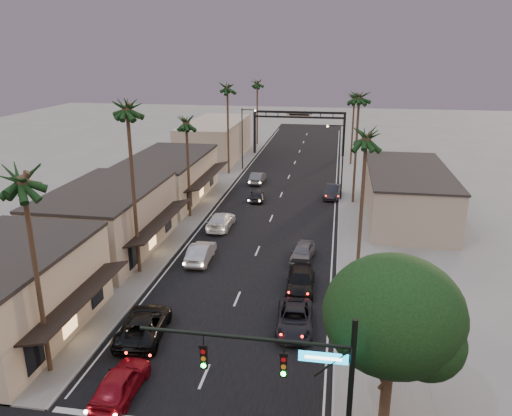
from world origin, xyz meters
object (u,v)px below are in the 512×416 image
(palm_rb, at_px, (359,94))
(oncoming_pickup, at_px, (144,324))
(corner_tree, at_px, (395,319))
(arch, at_px, (299,122))
(streetlight_right, at_px, (340,156))
(streetlight_left, at_px, (244,134))
(palm_la, at_px, (21,173))
(palm_far, at_px, (257,81))
(curbside_near, at_px, (295,319))
(curbside_black, at_px, (301,281))
(palm_ld, at_px, (227,85))
(palm_ra, at_px, (367,133))
(oncoming_silver, at_px, (201,252))
(palm_rc, at_px, (355,95))
(palm_lc, at_px, (186,118))
(palm_lb, at_px, (127,104))
(traffic_signal, at_px, (301,377))
(oncoming_red, at_px, (121,382))

(palm_rb, height_order, oncoming_pickup, palm_rb)
(corner_tree, bearing_deg, palm_rb, 91.37)
(oncoming_pickup, bearing_deg, arch, -100.38)
(streetlight_right, bearing_deg, streetlight_left, 136.79)
(palm_la, bearing_deg, palm_far, 89.75)
(curbside_near, bearing_deg, curbside_black, 87.16)
(palm_ld, xyz_separation_m, palm_rb, (17.20, -11.00, 0.00))
(palm_la, bearing_deg, palm_ra, 41.09)
(palm_far, height_order, oncoming_silver, palm_far)
(palm_far, distance_m, oncoming_silver, 54.15)
(palm_ld, height_order, oncoming_silver, palm_ld)
(palm_rc, relative_size, oncoming_silver, 2.54)
(palm_la, xyz_separation_m, palm_lc, (-0.00, 27.00, -0.97))
(palm_ra, xyz_separation_m, palm_rc, (0.00, 40.00, -0.97))
(streetlight_left, relative_size, palm_lb, 0.59)
(traffic_signal, height_order, curbside_near, traffic_signal)
(palm_rc, height_order, oncoming_red, palm_rc)
(streetlight_right, height_order, palm_rb, palm_rb)
(palm_far, xyz_separation_m, oncoming_pickup, (3.51, -64.65, -10.65))
(corner_tree, xyz_separation_m, arch, (-9.48, 62.55, -0.45))
(palm_lb, bearing_deg, palm_rb, 51.98)
(oncoming_red, bearing_deg, streetlight_left, -85.39)
(palm_ra, xyz_separation_m, curbside_near, (-4.15, -8.28, -10.75))
(corner_tree, distance_m, palm_lb, 24.36)
(traffic_signal, relative_size, palm_la, 0.64)
(streetlight_right, distance_m, oncoming_pickup, 34.05)
(oncoming_red, relative_size, curbside_near, 0.91)
(palm_rb, bearing_deg, arch, 108.30)
(corner_tree, distance_m, arch, 63.26)
(oncoming_silver, bearing_deg, palm_rc, -110.03)
(traffic_signal, distance_m, curbside_black, 17.81)
(palm_rc, xyz_separation_m, curbside_near, (-4.15, -48.28, -9.77))
(oncoming_pickup, bearing_deg, streetlight_left, -92.82)
(oncoming_red, bearing_deg, palm_ra, -126.54)
(streetlight_right, relative_size, palm_rb, 0.63)
(streetlight_right, distance_m, streetlight_left, 18.99)
(streetlight_left, bearing_deg, oncoming_silver, -85.55)
(palm_la, distance_m, oncoming_silver, 19.73)
(palm_rb, bearing_deg, palm_la, -116.17)
(traffic_signal, relative_size, palm_far, 0.64)
(traffic_signal, distance_m, oncoming_red, 11.17)
(traffic_signal, height_order, palm_lc, palm_lc)
(streetlight_left, xyz_separation_m, palm_rc, (15.52, 6.00, 5.14))
(palm_rc, distance_m, oncoming_silver, 42.17)
(palm_lc, relative_size, oncoming_red, 2.69)
(curbside_black, bearing_deg, palm_lc, 129.90)
(traffic_signal, bearing_deg, palm_lb, 128.44)
(palm_la, xyz_separation_m, oncoming_silver, (4.24, 16.05, -10.65))
(palm_ra, bearing_deg, palm_rc, 90.00)
(traffic_signal, height_order, oncoming_red, traffic_signal)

